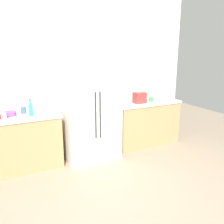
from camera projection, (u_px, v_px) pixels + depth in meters
ground_plane at (125, 207)px, 2.96m from camera, size 9.72×9.72×0.00m
kitchen_back_panel at (71, 70)px, 4.29m from camera, size 4.83×0.10×3.03m
counter_left at (24, 142)px, 3.86m from camera, size 1.14×0.60×0.88m
counter_right at (145, 123)px, 4.87m from camera, size 1.35×0.60×0.88m
refrigerator at (90, 110)px, 4.18m from camera, size 0.92×0.72×1.71m
toaster at (140, 98)px, 4.59m from camera, size 0.23×0.17×0.21m
rice_cooker at (158, 93)px, 4.89m from camera, size 0.24×0.24×0.29m
bottle_a at (31, 109)px, 3.68m from camera, size 0.06×0.06×0.27m
cup_b at (151, 99)px, 4.75m from camera, size 0.09×0.09×0.08m
cup_c at (24, 110)px, 3.85m from camera, size 0.09×0.09×0.11m
cup_d at (4, 116)px, 3.49m from camera, size 0.07×0.07×0.11m
bowl_a at (10, 114)px, 3.72m from camera, size 0.19×0.19×0.07m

